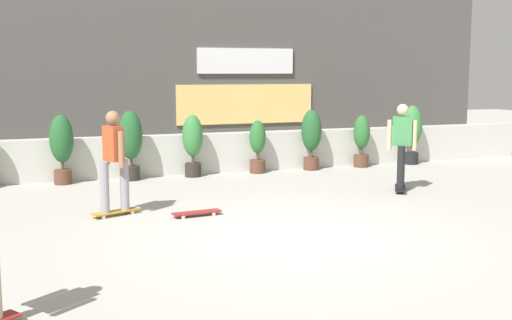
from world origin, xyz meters
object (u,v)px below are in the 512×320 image
Objects in this scene: potted_plant_7 at (362,139)px; skateboard_near_camera at (197,212)px; potted_plant_5 at (258,145)px; skater_foreground at (402,143)px; potted_plant_2 at (62,144)px; potted_plant_3 at (131,140)px; potted_plant_4 at (193,142)px; potted_plant_6 at (311,135)px; potted_plant_8 at (412,130)px; skater_far_right at (114,158)px.

potted_plant_7 reaches higher than skateboard_near_camera.
skater_foreground is (1.83, -3.07, 0.30)m from potted_plant_5.
potted_plant_5 is at bearing 120.83° from skater_foreground.
potted_plant_3 is (1.41, -0.00, 0.04)m from potted_plant_2.
skateboard_near_camera is (1.84, -3.82, -0.77)m from potted_plant_2.
potted_plant_4 is at bearing -180.00° from potted_plant_5.
potted_plant_3 is 5.62m from skater_foreground.
potted_plant_5 is 1.36m from potted_plant_6.
potted_plant_8 is 0.87× the size of skater_foreground.
skater_foreground is (3.35, -3.07, 0.16)m from potted_plant_4.
potted_plant_4 is at bearing 0.00° from potted_plant_3.
skater_foreground is at bearing -26.64° from potted_plant_2.
potted_plant_4 is 2.87m from potted_plant_6.
potted_plant_2 is 4.31m from skateboard_near_camera.
skater_foreground is at bearing -126.51° from potted_plant_8.
skater_far_right is at bearing -152.32° from potted_plant_7.
potted_plant_3 is 4.23m from potted_plant_6.
potted_plant_3 is at bearing -180.00° from potted_plant_6.
skater_far_right reaches higher than potted_plant_2.
potted_plant_3 reaches higher than potted_plant_5.
potted_plant_8 is at bearing 0.00° from potted_plant_7.
skater_foreground reaches higher than skateboard_near_camera.
potted_plant_3 is 0.88× the size of skater_far_right.
potted_plant_3 is 2.89m from potted_plant_5.
potted_plant_2 is 6.85m from skater_foreground.
potted_plant_4 reaches higher than potted_plant_7.
potted_plant_5 is 0.85× the size of potted_plant_6.
potted_plant_4 reaches higher than potted_plant_5.
skater_far_right is (-7.77, -3.33, 0.09)m from potted_plant_8.
potted_plant_2 reaches higher than potted_plant_4.
potted_plant_2 is 0.85× the size of skater_foreground.
potted_plant_3 is 0.88× the size of skater_foreground.
potted_plant_3 is 1.83× the size of skateboard_near_camera.
potted_plant_2 is at bearing -180.00° from potted_plant_5.
potted_plant_4 is 5.63m from potted_plant_8.
skater_foreground is (4.71, -3.07, 0.08)m from potted_plant_3.
potted_plant_3 is at bearing -180.00° from potted_plant_7.
potted_plant_7 is 3.20m from skater_foreground.
skater_foreground is (-2.27, -3.07, 0.09)m from potted_plant_8.
potted_plant_2 is 1.76× the size of skateboard_near_camera.
potted_plant_3 reaches higher than potted_plant_4.
skater_far_right reaches higher than potted_plant_3.
potted_plant_2 is 2.76m from potted_plant_4.
potted_plant_4 is at bearing -0.00° from potted_plant_2.
skateboard_near_camera is (-5.13, -3.82, -0.63)m from potted_plant_7.
potted_plant_4 is at bearing 76.42° from skateboard_near_camera.
potted_plant_3 is 1.36m from potted_plant_4.
skater_foreground is (-0.86, -3.07, 0.25)m from potted_plant_7.
skater_far_right is at bearing -79.49° from potted_plant_2.
potted_plant_3 is at bearing 96.48° from skateboard_near_camera.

